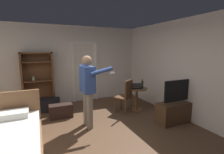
{
  "coord_description": "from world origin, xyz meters",
  "views": [
    {
      "loc": [
        -0.87,
        -2.98,
        1.86
      ],
      "look_at": [
        0.75,
        0.57,
        1.2
      ],
      "focal_mm": 26.16,
      "sensor_mm": 36.0,
      "label": 1
    }
  ],
  "objects_px": {
    "laptop": "(136,87)",
    "wooden_chair": "(126,95)",
    "suitcase_dark": "(61,111)",
    "bottle_on_table": "(142,84)",
    "side_table": "(137,95)",
    "person_blue_shirt": "(88,86)",
    "suitcase_small": "(49,105)",
    "tv_flatscreen": "(177,110)",
    "bookshelf": "(38,78)"
  },
  "relations": [
    {
      "from": "laptop",
      "to": "wooden_chair",
      "type": "relative_size",
      "value": 0.43
    },
    {
      "from": "bookshelf",
      "to": "suitcase_small",
      "type": "height_order",
      "value": "bookshelf"
    },
    {
      "from": "wooden_chair",
      "to": "suitcase_small",
      "type": "relative_size",
      "value": 1.78
    },
    {
      "from": "tv_flatscreen",
      "to": "suitcase_dark",
      "type": "height_order",
      "value": "tv_flatscreen"
    },
    {
      "from": "tv_flatscreen",
      "to": "person_blue_shirt",
      "type": "xyz_separation_m",
      "value": [
        -2.16,
        0.7,
        0.68
      ]
    },
    {
      "from": "wooden_chair",
      "to": "suitcase_small",
      "type": "height_order",
      "value": "wooden_chair"
    },
    {
      "from": "laptop",
      "to": "suitcase_dark",
      "type": "xyz_separation_m",
      "value": [
        -2.16,
        0.42,
        -0.57
      ]
    },
    {
      "from": "bookshelf",
      "to": "bottle_on_table",
      "type": "height_order",
      "value": "bookshelf"
    },
    {
      "from": "tv_flatscreen",
      "to": "laptop",
      "type": "xyz_separation_m",
      "value": [
        -0.55,
        1.09,
        0.43
      ]
    },
    {
      "from": "laptop",
      "to": "suitcase_small",
      "type": "relative_size",
      "value": 0.76
    },
    {
      "from": "side_table",
      "to": "bottle_on_table",
      "type": "height_order",
      "value": "bottle_on_table"
    },
    {
      "from": "tv_flatscreen",
      "to": "bottle_on_table",
      "type": "relative_size",
      "value": 4.07
    },
    {
      "from": "bottle_on_table",
      "to": "suitcase_small",
      "type": "relative_size",
      "value": 0.5
    },
    {
      "from": "tv_flatscreen",
      "to": "suitcase_small",
      "type": "height_order",
      "value": "tv_flatscreen"
    },
    {
      "from": "bookshelf",
      "to": "suitcase_dark",
      "type": "bearing_deg",
      "value": -64.95
    },
    {
      "from": "bookshelf",
      "to": "laptop",
      "type": "bearing_deg",
      "value": -29.64
    },
    {
      "from": "wooden_chair",
      "to": "bookshelf",
      "type": "bearing_deg",
      "value": 146.05
    },
    {
      "from": "bottle_on_table",
      "to": "person_blue_shirt",
      "type": "bearing_deg",
      "value": -168.95
    },
    {
      "from": "bookshelf",
      "to": "suitcase_dark",
      "type": "xyz_separation_m",
      "value": [
        0.52,
        -1.11,
        -0.78
      ]
    },
    {
      "from": "person_blue_shirt",
      "to": "suitcase_small",
      "type": "xyz_separation_m",
      "value": [
        -0.8,
        1.47,
        -0.81
      ]
    },
    {
      "from": "bottle_on_table",
      "to": "laptop",
      "type": "bearing_deg",
      "value": 167.92
    },
    {
      "from": "suitcase_dark",
      "to": "tv_flatscreen",
      "type": "bearing_deg",
      "value": -29.33
    },
    {
      "from": "side_table",
      "to": "suitcase_small",
      "type": "bearing_deg",
      "value": 157.15
    },
    {
      "from": "laptop",
      "to": "bottle_on_table",
      "type": "xyz_separation_m",
      "value": [
        0.19,
        -0.04,
        0.06
      ]
    },
    {
      "from": "bottle_on_table",
      "to": "suitcase_small",
      "type": "distance_m",
      "value": 2.9
    },
    {
      "from": "side_table",
      "to": "wooden_chair",
      "type": "xyz_separation_m",
      "value": [
        -0.43,
        -0.06,
        0.07
      ]
    },
    {
      "from": "suitcase_dark",
      "to": "suitcase_small",
      "type": "distance_m",
      "value": 0.71
    },
    {
      "from": "laptop",
      "to": "suitcase_dark",
      "type": "height_order",
      "value": "laptop"
    },
    {
      "from": "bookshelf",
      "to": "person_blue_shirt",
      "type": "relative_size",
      "value": 1.03
    },
    {
      "from": "side_table",
      "to": "suitcase_dark",
      "type": "distance_m",
      "value": 2.25
    },
    {
      "from": "person_blue_shirt",
      "to": "wooden_chair",
      "type": "bearing_deg",
      "value": 16.72
    },
    {
      "from": "side_table",
      "to": "laptop",
      "type": "height_order",
      "value": "laptop"
    },
    {
      "from": "wooden_chair",
      "to": "tv_flatscreen",
      "type": "bearing_deg",
      "value": -48.94
    },
    {
      "from": "bottle_on_table",
      "to": "person_blue_shirt",
      "type": "relative_size",
      "value": 0.16
    },
    {
      "from": "tv_flatscreen",
      "to": "bottle_on_table",
      "type": "bearing_deg",
      "value": 109.11
    },
    {
      "from": "bookshelf",
      "to": "side_table",
      "type": "distance_m",
      "value": 3.14
    },
    {
      "from": "laptop",
      "to": "wooden_chair",
      "type": "distance_m",
      "value": 0.44
    },
    {
      "from": "tv_flatscreen",
      "to": "suitcase_small",
      "type": "relative_size",
      "value": 2.02
    },
    {
      "from": "suitcase_dark",
      "to": "laptop",
      "type": "bearing_deg",
      "value": -11.14
    },
    {
      "from": "wooden_chair",
      "to": "suitcase_small",
      "type": "bearing_deg",
      "value": 151.61
    },
    {
      "from": "side_table",
      "to": "bottle_on_table",
      "type": "relative_size",
      "value": 2.53
    },
    {
      "from": "suitcase_dark",
      "to": "suitcase_small",
      "type": "relative_size",
      "value": 1.1
    },
    {
      "from": "bottle_on_table",
      "to": "wooden_chair",
      "type": "bearing_deg",
      "value": 178.16
    },
    {
      "from": "tv_flatscreen",
      "to": "laptop",
      "type": "distance_m",
      "value": 1.3
    },
    {
      "from": "suitcase_dark",
      "to": "bottle_on_table",
      "type": "bearing_deg",
      "value": -11.23
    },
    {
      "from": "bookshelf",
      "to": "bottle_on_table",
      "type": "xyz_separation_m",
      "value": [
        2.86,
        -1.56,
        -0.15
      ]
    },
    {
      "from": "bookshelf",
      "to": "side_table",
      "type": "xyz_separation_m",
      "value": [
        2.72,
        -1.48,
        -0.49
      ]
    },
    {
      "from": "side_table",
      "to": "person_blue_shirt",
      "type": "xyz_separation_m",
      "value": [
        -1.66,
        -0.43,
        0.53
      ]
    },
    {
      "from": "suitcase_small",
      "to": "person_blue_shirt",
      "type": "bearing_deg",
      "value": -44.89
    },
    {
      "from": "suitcase_dark",
      "to": "suitcase_small",
      "type": "xyz_separation_m",
      "value": [
        -0.26,
        0.66,
        0.01
      ]
    }
  ]
}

